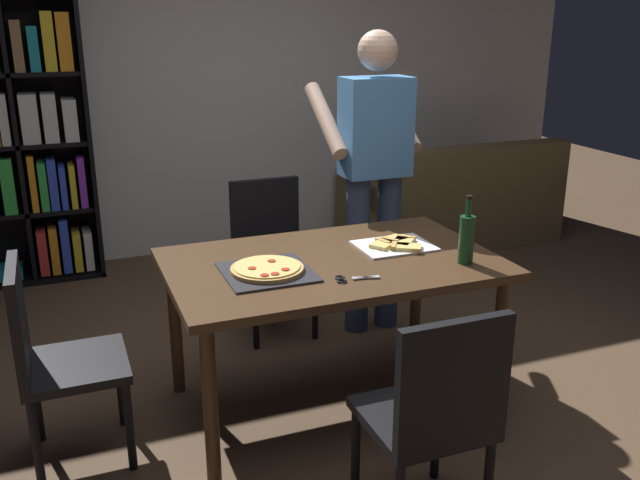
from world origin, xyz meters
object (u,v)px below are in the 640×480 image
object	(u,v)px
chair_near_camera	(435,410)
kitchen_scissors	(350,279)
couch	(452,206)
chair_far_side	(271,246)
person_serving_pizza	(374,166)
dining_table	(332,275)
chair_left_end	(51,352)
wine_bottle	(467,238)
pepperoni_pizza_on_tray	(267,270)

from	to	relation	value
chair_near_camera	kitchen_scissors	xyz separation A→B (m)	(-0.02, 0.70, 0.24)
couch	kitchen_scissors	xyz separation A→B (m)	(-1.93, -2.25, 0.45)
chair_far_side	person_serving_pizza	distance (m)	0.77
chair_near_camera	chair_far_side	distance (m)	1.91
chair_far_side	chair_near_camera	bearing A→B (deg)	-90.00
chair_far_side	couch	size ratio (longest dim) A/B	0.53
chair_near_camera	dining_table	bearing A→B (deg)	90.00
chair_left_end	chair_near_camera	bearing A→B (deg)	-37.61
wine_bottle	kitchen_scissors	size ratio (longest dim) A/B	1.60
wine_bottle	kitchen_scissors	xyz separation A→B (m)	(-0.57, -0.00, -0.11)
chair_near_camera	person_serving_pizza	bearing A→B (deg)	71.73
dining_table	chair_left_end	distance (m)	1.25
dining_table	chair_near_camera	world-z (taller)	chair_near_camera
chair_near_camera	couch	distance (m)	3.51
chair_left_end	pepperoni_pizza_on_tray	distance (m)	0.95
dining_table	couch	distance (m)	2.77
chair_far_side	kitchen_scissors	distance (m)	1.24
chair_far_side	couch	world-z (taller)	chair_far_side
dining_table	pepperoni_pizza_on_tray	xyz separation A→B (m)	(-0.33, -0.06, 0.09)
couch	wine_bottle	bearing A→B (deg)	-121.04
chair_near_camera	person_serving_pizza	world-z (taller)	person_serving_pizza
couch	kitchen_scissors	bearing A→B (deg)	-130.57
couch	wine_bottle	distance (m)	2.68
kitchen_scissors	dining_table	bearing A→B (deg)	84.68
chair_far_side	person_serving_pizza	size ratio (longest dim) A/B	0.51
kitchen_scissors	chair_far_side	bearing A→B (deg)	88.85
couch	kitchen_scissors	distance (m)	2.99
dining_table	chair_left_end	world-z (taller)	chair_left_end
chair_far_side	person_serving_pizza	bearing A→B (deg)	-21.50
dining_table	person_serving_pizza	bearing A→B (deg)	52.81
chair_left_end	pepperoni_pizza_on_tray	bearing A→B (deg)	-3.59
pepperoni_pizza_on_tray	wine_bottle	distance (m)	0.91
couch	chair_near_camera	bearing A→B (deg)	-122.85
dining_table	pepperoni_pizza_on_tray	world-z (taller)	pepperoni_pizza_on_tray
dining_table	chair_left_end	bearing A→B (deg)	180.00
dining_table	person_serving_pizza	distance (m)	0.98
chair_left_end	person_serving_pizza	size ratio (longest dim) A/B	0.51
pepperoni_pizza_on_tray	person_serving_pizza	bearing A→B (deg)	41.81
dining_table	chair_near_camera	distance (m)	0.97
chair_far_side	pepperoni_pizza_on_tray	distance (m)	1.10
pepperoni_pizza_on_tray	wine_bottle	xyz separation A→B (m)	(0.88, -0.20, 0.10)
person_serving_pizza	dining_table	bearing A→B (deg)	-127.19
pepperoni_pizza_on_tray	kitchen_scissors	world-z (taller)	pepperoni_pizza_on_tray
chair_left_end	wine_bottle	distance (m)	1.85
person_serving_pizza	pepperoni_pizza_on_tray	bearing A→B (deg)	-138.19
chair_near_camera	chair_far_side	size ratio (longest dim) A/B	1.00
chair_near_camera	wine_bottle	world-z (taller)	wine_bottle
person_serving_pizza	wine_bottle	xyz separation A→B (m)	(-0.01, -0.99, -0.13)
wine_bottle	couch	bearing A→B (deg)	58.96
person_serving_pizza	pepperoni_pizza_on_tray	distance (m)	1.21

